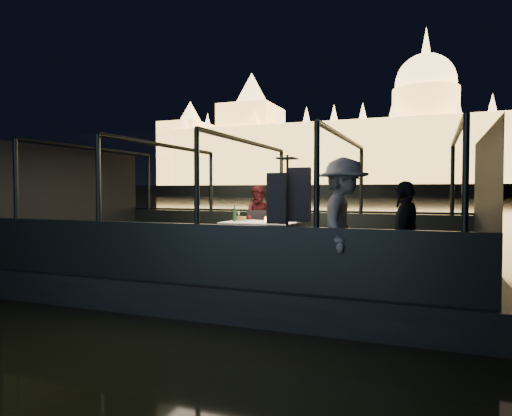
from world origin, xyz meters
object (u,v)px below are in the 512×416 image
at_px(chair_port_right, 283,235).
at_px(coat_stand, 287,224).
at_px(person_man_maroon, 260,219).
at_px(passenger_dark, 405,230).
at_px(person_woman_coral, 282,220).
at_px(chair_port_left, 254,233).
at_px(passenger_stripe, 343,229).
at_px(dining_table_central, 261,241).
at_px(wine_bottle, 235,214).

distance_m(chair_port_right, coat_stand, 2.95).
relative_size(person_man_maroon, passenger_dark, 0.99).
xyz_separation_m(chair_port_right, person_woman_coral, (-0.16, 0.40, 0.30)).
bearing_deg(chair_port_left, coat_stand, -75.99).
bearing_deg(chair_port_left, person_man_maroon, 63.70).
relative_size(person_man_maroon, passenger_stripe, 0.81).
relative_size(dining_table_central, passenger_dark, 0.95).
distance_m(person_woman_coral, person_man_maroon, 0.53).
relative_size(dining_table_central, wine_bottle, 4.37).
distance_m(passenger_dark, wine_bottle, 3.99).
xyz_separation_m(chair_port_right, person_man_maroon, (-0.69, 0.41, 0.30)).
xyz_separation_m(coat_stand, passenger_stripe, (0.82, 0.01, -0.05)).
xyz_separation_m(chair_port_left, person_man_maroon, (0.05, 0.25, 0.30)).
bearing_deg(wine_bottle, person_man_maroon, 80.99).
relative_size(chair_port_left, person_woman_coral, 0.70).
bearing_deg(dining_table_central, coat_stand, -60.48).
relative_size(person_woman_coral, person_man_maroon, 0.90).
bearing_deg(wine_bottle, passenger_stripe, -39.05).
height_order(dining_table_central, chair_port_right, chair_port_right).
bearing_deg(person_man_maroon, chair_port_right, -33.46).
relative_size(chair_port_left, wine_bottle, 2.86).
xyz_separation_m(chair_port_right, coat_stand, (0.95, -2.76, 0.45)).
bearing_deg(passenger_dark, chair_port_right, -128.48).
bearing_deg(chair_port_left, passenger_stripe, -65.16).
height_order(chair_port_right, person_man_maroon, person_man_maroon).
relative_size(coat_stand, person_woman_coral, 1.41).
relative_size(chair_port_left, passenger_dark, 0.62).
distance_m(chair_port_right, passenger_stripe, 3.29).
height_order(chair_port_right, person_woman_coral, person_woman_coral).
xyz_separation_m(person_man_maroon, passenger_stripe, (2.46, -3.15, 0.10)).
distance_m(chair_port_left, passenger_stripe, 3.85).
distance_m(dining_table_central, wine_bottle, 0.78).
xyz_separation_m(coat_stand, person_woman_coral, (-1.10, 3.15, -0.15)).
distance_m(dining_table_central, passenger_stripe, 3.01).
xyz_separation_m(chair_port_left, passenger_dark, (3.33, -2.77, 0.40)).
bearing_deg(person_man_maroon, passenger_dark, -45.58).
height_order(dining_table_central, person_man_maroon, person_man_maroon).
bearing_deg(wine_bottle, chair_port_right, 35.81).
bearing_deg(passenger_dark, person_man_maroon, -125.87).
xyz_separation_m(person_woman_coral, person_man_maroon, (-0.53, 0.01, 0.00)).
bearing_deg(dining_table_central, wine_bottle, -177.76).
height_order(dining_table_central, passenger_stripe, passenger_stripe).
height_order(person_man_maroon, passenger_dark, passenger_dark).
distance_m(coat_stand, passenger_dark, 1.65).
relative_size(chair_port_left, person_man_maroon, 0.63).
relative_size(coat_stand, passenger_stripe, 1.03).
distance_m(person_man_maroon, wine_bottle, 1.05).
relative_size(chair_port_left, coat_stand, 0.49).
xyz_separation_m(passenger_stripe, wine_bottle, (-2.62, 2.13, 0.06)).
bearing_deg(person_woman_coral, chair_port_right, -78.69).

